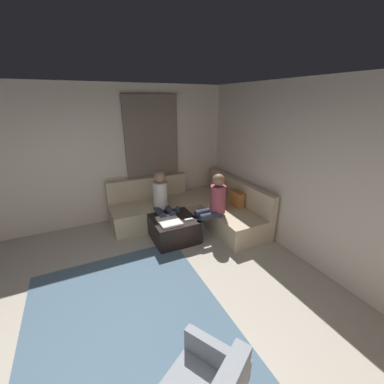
% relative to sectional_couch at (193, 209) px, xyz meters
% --- Properties ---
extents(ground_plane, '(6.00, 6.00, 0.10)m').
position_rel_sectional_couch_xyz_m(ground_plane, '(2.08, -1.88, -0.33)').
color(ground_plane, '#B2A899').
extents(wall_back, '(6.00, 0.12, 2.70)m').
position_rel_sectional_couch_xyz_m(wall_back, '(2.08, 1.06, 1.07)').
color(wall_back, beige).
rests_on(wall_back, ground_plane).
extents(wall_left, '(0.12, 6.00, 2.70)m').
position_rel_sectional_couch_xyz_m(wall_left, '(-0.86, -1.88, 1.07)').
color(wall_left, beige).
rests_on(wall_left, ground_plane).
extents(curtain_panel, '(0.06, 1.10, 2.50)m').
position_rel_sectional_couch_xyz_m(curtain_panel, '(-0.76, -0.58, 0.97)').
color(curtain_panel, '#726659').
rests_on(curtain_panel, ground_plane).
extents(area_rug, '(2.60, 2.20, 0.01)m').
position_rel_sectional_couch_xyz_m(area_rug, '(1.88, -1.78, -0.27)').
color(area_rug, slate).
rests_on(area_rug, ground_plane).
extents(sectional_couch, '(2.10, 2.55, 0.87)m').
position_rel_sectional_couch_xyz_m(sectional_couch, '(0.00, 0.00, 0.00)').
color(sectional_couch, '#C6B593').
rests_on(sectional_couch, ground_plane).
extents(ottoman, '(0.76, 0.76, 0.42)m').
position_rel_sectional_couch_xyz_m(ottoman, '(0.48, -0.63, -0.07)').
color(ottoman, black).
rests_on(ottoman, ground_plane).
extents(folded_blanket, '(0.44, 0.36, 0.04)m').
position_rel_sectional_couch_xyz_m(folded_blanket, '(0.58, -0.75, 0.16)').
color(folded_blanket, white).
rests_on(folded_blanket, ottoman).
extents(coffee_mug, '(0.08, 0.08, 0.10)m').
position_rel_sectional_couch_xyz_m(coffee_mug, '(0.26, -0.45, 0.19)').
color(coffee_mug, '#334C72').
rests_on(coffee_mug, ottoman).
extents(game_remote, '(0.05, 0.15, 0.02)m').
position_rel_sectional_couch_xyz_m(game_remote, '(0.66, -0.41, 0.15)').
color(game_remote, white).
rests_on(game_remote, ottoman).
extents(person_on_couch_back, '(0.30, 0.60, 1.20)m').
position_rel_sectional_couch_xyz_m(person_on_couch_back, '(0.69, 0.06, 0.38)').
color(person_on_couch_back, '#2D3347').
rests_on(person_on_couch_back, ground_plane).
extents(person_on_couch_side, '(0.60, 0.30, 1.20)m').
position_rel_sectional_couch_xyz_m(person_on_couch_side, '(0.15, -0.71, 0.38)').
color(person_on_couch_side, '#2D3347').
rests_on(person_on_couch_side, ground_plane).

